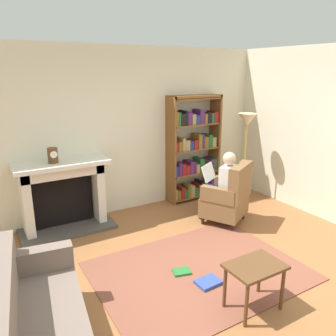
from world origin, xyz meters
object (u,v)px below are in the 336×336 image
(mantel_clock, at_px, (53,155))
(armchair_reading, at_px, (228,197))
(sofa_floral, at_px, (35,333))
(bookshelf, at_px, (194,150))
(floor_lamp, at_px, (247,127))
(fireplace, at_px, (63,193))
(seated_reader, at_px, (222,184))
(side_table, at_px, (255,272))

(mantel_clock, xyz_separation_m, armchair_reading, (2.36, -1.01, -0.75))
(mantel_clock, xyz_separation_m, sofa_floral, (-0.72, -2.33, -0.85))
(sofa_floral, bearing_deg, bookshelf, -45.06)
(mantel_clock, bearing_deg, bookshelf, 3.11)
(armchair_reading, distance_m, floor_lamp, 1.43)
(fireplace, xyz_separation_m, seated_reader, (2.20, -1.01, 0.05))
(bookshelf, bearing_deg, seated_reader, -99.90)
(side_table, distance_m, floor_lamp, 3.19)
(armchair_reading, bearing_deg, fireplace, -55.51)
(fireplace, bearing_deg, mantel_clock, -137.60)
(sofa_floral, bearing_deg, fireplace, -11.42)
(fireplace, relative_size, sofa_floral, 0.77)
(side_table, bearing_deg, mantel_clock, 115.21)
(fireplace, distance_m, sofa_floral, 2.58)
(bookshelf, height_order, sofa_floral, bookshelf)
(mantel_clock, height_order, bookshelf, bookshelf)
(mantel_clock, xyz_separation_m, floor_lamp, (3.25, -0.38, 0.18))
(seated_reader, xyz_separation_m, floor_lamp, (0.95, 0.53, 0.73))
(armchair_reading, bearing_deg, bookshelf, -125.50)
(floor_lamp, bearing_deg, seated_reader, -150.86)
(fireplace, height_order, mantel_clock, mantel_clock)
(sofa_floral, relative_size, side_table, 3.18)
(side_table, bearing_deg, bookshelf, 66.72)
(fireplace, height_order, sofa_floral, fireplace)
(sofa_floral, bearing_deg, seated_reader, -57.44)
(fireplace, distance_m, armchair_reading, 2.52)
(bookshelf, distance_m, seated_reader, 1.10)
(fireplace, relative_size, floor_lamp, 0.85)
(mantel_clock, height_order, seated_reader, mantel_clock)
(side_table, height_order, floor_lamp, floor_lamp)
(armchair_reading, xyz_separation_m, seated_reader, (-0.06, 0.10, 0.20))
(fireplace, xyz_separation_m, floor_lamp, (3.14, -0.48, 0.78))
(sofa_floral, bearing_deg, armchair_reading, -59.44)
(side_table, bearing_deg, floor_lamp, 49.44)
(fireplace, height_order, armchair_reading, fireplace)
(seated_reader, relative_size, floor_lamp, 0.71)
(sofa_floral, height_order, side_table, sofa_floral)
(bookshelf, xyz_separation_m, seated_reader, (-0.18, -1.04, -0.31))
(sofa_floral, bearing_deg, side_table, -93.09)
(seated_reader, xyz_separation_m, sofa_floral, (-3.03, -1.42, -0.30))
(seated_reader, relative_size, sofa_floral, 0.64)
(mantel_clock, xyz_separation_m, seated_reader, (2.31, -0.91, -0.55))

